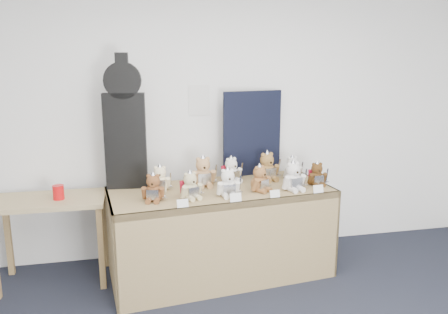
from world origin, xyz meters
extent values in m
plane|color=white|center=(0.00, 2.50, 1.35)|extent=(6.00, 0.00, 6.00)
cube|color=silver|center=(-0.03, 2.49, 1.58)|extent=(0.21, 0.00, 0.30)
cube|color=olive|center=(0.07, 1.94, 0.80)|extent=(2.07, 1.05, 0.06)
cube|color=olive|center=(0.12, 1.54, 0.41)|extent=(1.98, 0.24, 0.83)
cube|color=olive|center=(-0.91, 1.83, 0.41)|extent=(0.11, 0.82, 0.83)
cube|color=olive|center=(1.05, 2.05, 0.41)|extent=(0.11, 0.82, 0.83)
cube|color=#987E51|center=(-1.42, 2.11, 0.76)|extent=(0.95, 0.53, 0.04)
cube|color=olive|center=(-1.85, 2.33, 0.37)|extent=(0.05, 0.05, 0.74)
cube|color=olive|center=(-1.00, 1.88, 0.37)|extent=(0.05, 0.05, 0.74)
cube|color=olive|center=(-0.99, 2.32, 0.37)|extent=(0.05, 0.05, 0.74)
cube|color=black|center=(-0.75, 2.16, 1.26)|extent=(0.37, 0.14, 0.86)
cylinder|color=black|center=(-0.75, 2.16, 1.79)|extent=(0.33, 0.14, 0.32)
cube|color=black|center=(-0.75, 2.16, 1.92)|extent=(0.12, 0.11, 0.21)
cube|color=black|center=(0.48, 2.36, 1.25)|extent=(0.62, 0.15, 0.85)
cylinder|color=red|center=(-1.34, 2.07, 0.85)|extent=(0.09, 0.09, 0.13)
ellipsoid|color=brown|center=(-0.54, 1.72, 0.89)|extent=(0.17, 0.16, 0.15)
sphere|color=brown|center=(-0.54, 1.72, 0.99)|extent=(0.11, 0.11, 0.11)
cylinder|color=brown|center=(-0.55, 1.67, 0.99)|extent=(0.05, 0.03, 0.05)
sphere|color=black|center=(-0.55, 1.65, 0.99)|extent=(0.02, 0.02, 0.02)
sphere|color=brown|center=(-0.58, 1.72, 1.04)|extent=(0.04, 0.04, 0.04)
sphere|color=brown|center=(-0.50, 1.71, 1.04)|extent=(0.04, 0.04, 0.04)
cylinder|color=brown|center=(-0.61, 1.71, 0.90)|extent=(0.06, 0.09, 0.11)
cylinder|color=brown|center=(-0.47, 1.68, 0.90)|extent=(0.06, 0.09, 0.11)
cylinder|color=brown|center=(-0.58, 1.67, 0.85)|extent=(0.06, 0.11, 0.05)
cylinder|color=brown|center=(-0.52, 1.66, 0.85)|extent=(0.06, 0.11, 0.05)
cube|color=silver|center=(-0.55, 1.66, 0.90)|extent=(0.10, 0.04, 0.08)
cone|color=silver|center=(-0.54, 1.72, 1.04)|extent=(0.10, 0.10, 0.07)
cube|color=silver|center=(-0.45, 1.67, 0.92)|extent=(0.02, 0.04, 0.16)
cube|color=silver|center=(-0.45, 1.67, 0.86)|extent=(0.05, 0.01, 0.01)
ellipsoid|color=#C1B488|center=(-0.24, 1.71, 0.89)|extent=(0.19, 0.18, 0.15)
sphere|color=#C1B488|center=(-0.24, 1.71, 1.00)|extent=(0.11, 0.11, 0.11)
cylinder|color=#C1B488|center=(-0.22, 1.67, 0.99)|extent=(0.05, 0.04, 0.05)
sphere|color=black|center=(-0.21, 1.65, 0.99)|extent=(0.02, 0.02, 0.02)
sphere|color=#C1B488|center=(-0.27, 1.70, 1.04)|extent=(0.04, 0.04, 0.04)
sphere|color=#C1B488|center=(-0.20, 1.73, 1.04)|extent=(0.04, 0.04, 0.04)
cylinder|color=#C1B488|center=(-0.30, 1.67, 0.90)|extent=(0.07, 0.09, 0.12)
cylinder|color=#C1B488|center=(-0.16, 1.72, 0.90)|extent=(0.07, 0.09, 0.12)
cylinder|color=#C1B488|center=(-0.25, 1.65, 0.85)|extent=(0.08, 0.11, 0.05)
cylinder|color=#C1B488|center=(-0.18, 1.68, 0.85)|extent=(0.08, 0.11, 0.05)
cube|color=silver|center=(-0.21, 1.66, 0.90)|extent=(0.10, 0.05, 0.08)
cone|color=silver|center=(-0.24, 1.71, 1.04)|extent=(0.10, 0.10, 0.07)
cube|color=silver|center=(-0.14, 1.72, 0.92)|extent=(0.03, 0.04, 0.16)
cube|color=silver|center=(-0.14, 1.72, 0.86)|extent=(0.04, 0.02, 0.01)
cube|color=#A91329|center=(-0.26, 1.77, 0.90)|extent=(0.12, 0.07, 0.14)
ellipsoid|color=silver|center=(0.09, 1.71, 0.90)|extent=(0.17, 0.14, 0.16)
sphere|color=silver|center=(0.09, 1.71, 1.00)|extent=(0.12, 0.12, 0.12)
cylinder|color=silver|center=(0.09, 1.66, 0.99)|extent=(0.05, 0.03, 0.05)
sphere|color=black|center=(0.09, 1.65, 0.99)|extent=(0.02, 0.02, 0.02)
sphere|color=silver|center=(0.05, 1.71, 1.05)|extent=(0.04, 0.04, 0.04)
sphere|color=silver|center=(0.12, 1.72, 1.05)|extent=(0.04, 0.04, 0.04)
cylinder|color=silver|center=(0.01, 1.69, 0.90)|extent=(0.05, 0.09, 0.12)
cylinder|color=silver|center=(0.16, 1.70, 0.90)|extent=(0.05, 0.09, 0.12)
cylinder|color=silver|center=(0.05, 1.66, 0.85)|extent=(0.05, 0.11, 0.05)
cylinder|color=silver|center=(0.12, 1.66, 0.85)|extent=(0.05, 0.11, 0.05)
cube|color=silver|center=(0.09, 1.65, 0.90)|extent=(0.10, 0.02, 0.09)
cone|color=silver|center=(0.09, 1.71, 1.05)|extent=(0.10, 0.10, 0.08)
cube|color=silver|center=(0.19, 1.69, 0.93)|extent=(0.01, 0.04, 0.17)
cube|color=silver|center=(0.19, 1.69, 0.86)|extent=(0.05, 0.01, 0.01)
ellipsoid|color=brown|center=(0.39, 1.80, 0.89)|extent=(0.20, 0.19, 0.16)
sphere|color=brown|center=(0.39, 1.80, 1.00)|extent=(0.11, 0.11, 0.11)
cylinder|color=brown|center=(0.42, 1.76, 0.99)|extent=(0.05, 0.05, 0.05)
sphere|color=black|center=(0.43, 1.74, 0.99)|extent=(0.02, 0.02, 0.02)
sphere|color=brown|center=(0.36, 1.78, 1.04)|extent=(0.04, 0.04, 0.04)
sphere|color=brown|center=(0.42, 1.82, 1.04)|extent=(0.04, 0.04, 0.04)
cylinder|color=brown|center=(0.34, 1.74, 0.90)|extent=(0.08, 0.10, 0.12)
cylinder|color=brown|center=(0.47, 1.82, 0.90)|extent=(0.08, 0.10, 0.12)
cylinder|color=brown|center=(0.39, 1.73, 0.85)|extent=(0.09, 0.11, 0.05)
cylinder|color=brown|center=(0.45, 1.77, 0.85)|extent=(0.09, 0.11, 0.05)
cube|color=silver|center=(0.42, 1.75, 0.90)|extent=(0.10, 0.07, 0.09)
cone|color=silver|center=(0.39, 1.80, 1.05)|extent=(0.10, 0.10, 0.07)
cube|color=silver|center=(0.49, 1.82, 0.92)|extent=(0.03, 0.04, 0.16)
cube|color=silver|center=(0.49, 1.82, 0.86)|extent=(0.04, 0.03, 0.01)
ellipsoid|color=silver|center=(0.69, 1.77, 0.90)|extent=(0.20, 0.18, 0.17)
sphere|color=silver|center=(0.69, 1.77, 1.02)|extent=(0.13, 0.13, 0.13)
cylinder|color=silver|center=(0.70, 1.71, 1.01)|extent=(0.06, 0.04, 0.05)
sphere|color=black|center=(0.71, 1.69, 1.01)|extent=(0.02, 0.02, 0.02)
sphere|color=silver|center=(0.65, 1.76, 1.07)|extent=(0.04, 0.04, 0.04)
sphere|color=silver|center=(0.73, 1.77, 1.07)|extent=(0.04, 0.04, 0.04)
cylinder|color=silver|center=(0.62, 1.73, 0.91)|extent=(0.07, 0.10, 0.13)
cylinder|color=silver|center=(0.78, 1.76, 0.91)|extent=(0.07, 0.10, 0.13)
cylinder|color=silver|center=(0.67, 1.70, 0.85)|extent=(0.07, 0.12, 0.05)
cylinder|color=silver|center=(0.74, 1.71, 0.85)|extent=(0.07, 0.12, 0.05)
cube|color=silver|center=(0.71, 1.70, 0.91)|extent=(0.11, 0.04, 0.09)
cone|color=silver|center=(0.69, 1.77, 1.07)|extent=(0.11, 0.11, 0.08)
cube|color=silver|center=(0.81, 1.75, 0.94)|extent=(0.02, 0.04, 0.18)
cube|color=silver|center=(0.81, 1.75, 0.87)|extent=(0.05, 0.02, 0.01)
ellipsoid|color=#4D331A|center=(0.97, 1.87, 0.89)|extent=(0.14, 0.12, 0.14)
sphere|color=#4D331A|center=(0.97, 1.87, 0.98)|extent=(0.10, 0.10, 0.10)
cylinder|color=#4D331A|center=(0.97, 1.83, 0.98)|extent=(0.04, 0.02, 0.04)
sphere|color=black|center=(0.97, 1.81, 0.98)|extent=(0.02, 0.02, 0.02)
sphere|color=#4D331A|center=(0.93, 1.87, 1.02)|extent=(0.03, 0.03, 0.03)
sphere|color=#4D331A|center=(1.00, 1.87, 1.02)|extent=(0.03, 0.03, 0.03)
cylinder|color=#4D331A|center=(0.90, 1.85, 0.90)|extent=(0.04, 0.08, 0.11)
cylinder|color=#4D331A|center=(1.04, 1.85, 0.90)|extent=(0.04, 0.08, 0.11)
cylinder|color=#4D331A|center=(0.94, 1.82, 0.85)|extent=(0.04, 0.09, 0.04)
cylinder|color=#4D331A|center=(1.00, 1.82, 0.85)|extent=(0.04, 0.09, 0.04)
cube|color=silver|center=(0.97, 1.82, 0.89)|extent=(0.09, 0.02, 0.08)
cone|color=silver|center=(0.97, 1.87, 1.03)|extent=(0.09, 0.09, 0.07)
cube|color=silver|center=(1.06, 1.84, 0.92)|extent=(0.01, 0.04, 0.15)
cube|color=silver|center=(1.06, 1.84, 0.86)|extent=(0.04, 0.01, 0.01)
cube|color=#A91329|center=(0.97, 1.93, 0.90)|extent=(0.11, 0.03, 0.13)
ellipsoid|color=beige|center=(-0.46, 2.01, 0.89)|extent=(0.16, 0.14, 0.15)
sphere|color=beige|center=(-0.46, 2.01, 0.99)|extent=(0.11, 0.11, 0.11)
cylinder|color=beige|center=(-0.47, 1.96, 0.98)|extent=(0.05, 0.03, 0.05)
sphere|color=black|center=(-0.47, 1.95, 0.98)|extent=(0.02, 0.02, 0.02)
sphere|color=beige|center=(-0.50, 2.01, 1.03)|extent=(0.03, 0.03, 0.03)
sphere|color=beige|center=(-0.43, 2.01, 1.03)|extent=(0.03, 0.03, 0.03)
cylinder|color=beige|center=(-0.54, 2.00, 0.90)|extent=(0.05, 0.09, 0.11)
cylinder|color=beige|center=(-0.40, 1.98, 0.90)|extent=(0.05, 0.09, 0.11)
cylinder|color=beige|center=(-0.50, 1.96, 0.85)|extent=(0.05, 0.10, 0.04)
cylinder|color=beige|center=(-0.44, 1.95, 0.85)|extent=(0.05, 0.10, 0.04)
cube|color=silver|center=(-0.47, 1.95, 0.89)|extent=(0.10, 0.03, 0.08)
cone|color=silver|center=(-0.46, 2.01, 1.04)|extent=(0.09, 0.09, 0.07)
cube|color=silver|center=(-0.38, 1.97, 0.92)|extent=(0.02, 0.04, 0.16)
cube|color=silver|center=(-0.38, 1.97, 0.86)|extent=(0.05, 0.01, 0.01)
ellipsoid|color=tan|center=(-0.07, 2.07, 0.91)|extent=(0.19, 0.16, 0.18)
sphere|color=tan|center=(-0.07, 2.07, 1.03)|extent=(0.13, 0.13, 0.13)
cylinder|color=tan|center=(-0.07, 2.01, 1.02)|extent=(0.06, 0.03, 0.06)
sphere|color=black|center=(-0.07, 1.99, 1.02)|extent=(0.02, 0.02, 0.02)
sphere|color=tan|center=(-0.11, 2.07, 1.08)|extent=(0.04, 0.04, 0.04)
sphere|color=tan|center=(-0.02, 2.07, 1.08)|extent=(0.04, 0.04, 0.04)
cylinder|color=tan|center=(-0.15, 2.04, 0.91)|extent=(0.05, 0.10, 0.14)
cylinder|color=tan|center=(0.02, 2.05, 0.91)|extent=(0.05, 0.10, 0.14)
cylinder|color=tan|center=(-0.11, 2.00, 0.85)|extent=(0.06, 0.12, 0.05)
cylinder|color=tan|center=(-0.02, 2.01, 0.85)|extent=(0.06, 0.12, 0.05)
cube|color=silver|center=(-0.07, 2.00, 0.91)|extent=(0.12, 0.02, 0.10)
cone|color=silver|center=(-0.07, 2.07, 1.08)|extent=(0.11, 0.11, 0.09)
cube|color=silver|center=(0.05, 2.04, 0.94)|extent=(0.02, 0.05, 0.19)
cube|color=silver|center=(0.05, 2.04, 0.87)|extent=(0.05, 0.01, 0.01)
ellipsoid|color=white|center=(0.22, 2.15, 0.90)|extent=(0.20, 0.19, 0.16)
sphere|color=white|center=(0.22, 2.15, 1.00)|extent=(0.12, 0.12, 0.12)
cylinder|color=white|center=(0.24, 2.10, 0.99)|extent=(0.06, 0.04, 0.05)
sphere|color=black|center=(0.24, 2.09, 0.99)|extent=(0.02, 0.02, 0.02)
sphere|color=white|center=(0.18, 2.13, 1.05)|extent=(0.04, 0.04, 0.04)
sphere|color=white|center=(0.25, 2.16, 1.05)|extent=(0.04, 0.04, 0.04)
cylinder|color=white|center=(0.16, 2.10, 0.90)|extent=(0.08, 0.10, 0.12)
cylinder|color=white|center=(0.29, 2.16, 0.90)|extent=(0.08, 0.10, 0.12)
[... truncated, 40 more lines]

